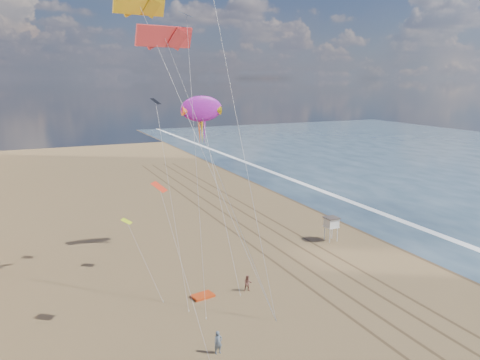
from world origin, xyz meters
name	(u,v)px	position (x,y,z in m)	size (l,w,h in m)	color
wet_sand	(339,208)	(19.00, 40.00, 0.00)	(260.00, 260.00, 0.00)	#42301E
foam	(360,205)	(23.20, 40.00, 0.00)	(260.00, 260.00, 0.00)	white
tracks	(279,242)	(2.55, 30.00, 0.01)	(7.68, 120.00, 0.01)	brown
lifeguard_stand	(331,223)	(8.80, 27.75, 2.38)	(1.71, 1.71, 3.09)	white
grounded_kite	(203,296)	(-11.53, 19.61, 0.12)	(2.05, 1.30, 0.23)	red
show_kite	(202,109)	(-6.98, 31.72, 16.86)	(4.72, 7.22, 20.77)	#B51CB9
kite_flyer_a	(218,342)	(-13.66, 10.35, 0.90)	(0.66, 0.43, 1.80)	slate
kite_flyer_b	(248,283)	(-7.10, 18.99, 0.82)	(0.80, 0.62, 1.64)	#94594B
small_kites	(160,120)	(-14.02, 23.66, 16.55)	(6.97, 15.48, 21.12)	red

